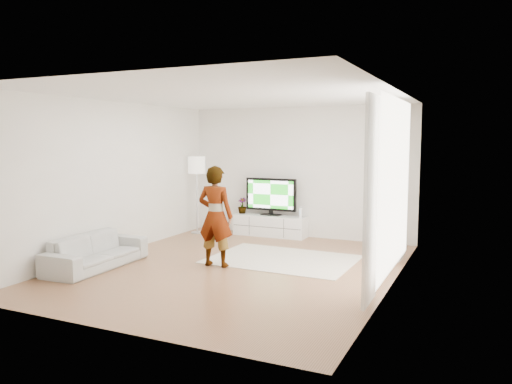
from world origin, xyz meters
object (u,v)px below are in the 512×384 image
at_px(media_console, 270,226).
at_px(rug, 282,259).
at_px(sofa, 96,251).
at_px(television, 271,195).
at_px(floor_lamp, 197,168).
at_px(player, 215,216).

relative_size(media_console, rug, 0.65).
xyz_separation_m(rug, sofa, (-2.58, -1.79, 0.27)).
height_order(television, rug, television).
bearing_deg(floor_lamp, player, -52.76).
bearing_deg(player, sofa, 23.71).
bearing_deg(floor_lamp, television, 14.11).
distance_m(media_console, rug, 2.20).
height_order(media_console, player, player).
bearing_deg(television, sofa, -112.24).
xyz_separation_m(television, sofa, (-1.53, -3.74, -0.62)).
xyz_separation_m(media_console, rug, (1.05, -1.92, -0.22)).
xyz_separation_m(sofa, floor_lamp, (-0.10, 3.33, 1.19)).
relative_size(media_console, floor_lamp, 0.94).
bearing_deg(media_console, player, -85.46).
bearing_deg(rug, sofa, -145.26).
height_order(media_console, rug, media_console).
bearing_deg(media_console, sofa, -112.38).
relative_size(player, floor_lamp, 0.97).
height_order(player, sofa, player).
xyz_separation_m(player, floor_lamp, (-1.86, 2.44, 0.62)).
bearing_deg(rug, floor_lamp, 150.16).
distance_m(player, sofa, 2.05).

